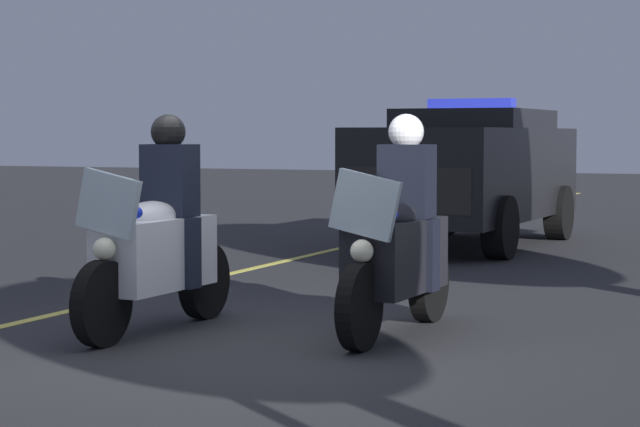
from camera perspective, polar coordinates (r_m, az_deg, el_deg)
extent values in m
plane|color=#28282B|center=(8.95, -3.38, -6.28)|extent=(80.00, 80.00, 0.00)
cube|color=#E0D14C|center=(10.14, -14.88, -5.19)|extent=(48.00, 0.12, 0.01)
cylinder|color=black|center=(9.01, -10.26, -4.21)|extent=(0.64, 0.14, 0.64)
cylinder|color=black|center=(10.26, -5.48, -3.19)|extent=(0.64, 0.16, 0.64)
cube|color=white|center=(9.58, -7.79, -1.90)|extent=(1.21, 0.47, 0.56)
ellipsoid|color=white|center=(9.51, -7.97, -0.13)|extent=(0.57, 0.33, 0.24)
cube|color=silver|center=(9.02, -9.95, 0.46)|extent=(0.07, 0.56, 0.53)
sphere|color=#F9F4CC|center=(8.99, -10.15, -1.66)|extent=(0.17, 0.17, 0.17)
sphere|color=red|center=(9.22, -10.31, 0.09)|extent=(0.09, 0.09, 0.09)
sphere|color=#1933F2|center=(9.04, -8.65, 0.04)|extent=(0.09, 0.09, 0.09)
cube|color=black|center=(9.73, -7.10, 1.50)|extent=(0.29, 0.41, 0.60)
cube|color=black|center=(9.62, -6.24, -1.87)|extent=(0.18, 0.14, 0.56)
cube|color=black|center=(9.83, -8.25, -1.76)|extent=(0.18, 0.14, 0.56)
sphere|color=black|center=(9.71, -7.18, 3.85)|extent=(0.28, 0.28, 0.28)
cylinder|color=black|center=(8.71, 1.88, -4.43)|extent=(0.64, 0.14, 0.64)
cylinder|color=black|center=(10.10, 5.17, -3.31)|extent=(0.64, 0.16, 0.64)
cube|color=black|center=(9.34, 3.61, -2.02)|extent=(1.21, 0.47, 0.56)
ellipsoid|color=black|center=(9.27, 3.51, -0.20)|extent=(0.57, 0.33, 0.24)
cube|color=silver|center=(8.73, 2.15, 0.41)|extent=(0.07, 0.56, 0.53)
sphere|color=#F9F4CC|center=(8.70, 1.99, -1.79)|extent=(0.17, 0.17, 0.17)
sphere|color=red|center=(8.91, 1.51, 0.03)|extent=(0.09, 0.09, 0.09)
sphere|color=#1933F2|center=(8.79, 3.43, -0.03)|extent=(0.09, 0.09, 0.09)
cube|color=black|center=(9.52, 4.12, 1.47)|extent=(0.29, 0.41, 0.60)
cube|color=black|center=(9.43, 5.11, -1.97)|extent=(0.18, 0.14, 0.56)
cube|color=black|center=(9.57, 2.85, -1.88)|extent=(0.18, 0.14, 0.56)
sphere|color=white|center=(9.49, 4.09, 3.87)|extent=(0.28, 0.28, 0.28)
cube|color=black|center=(16.87, 7.04, 1.91)|extent=(4.94, 2.02, 1.24)
cube|color=black|center=(17.15, 7.36, 4.28)|extent=(2.44, 1.81, 0.36)
cube|color=#2633D8|center=(16.97, 7.17, 5.17)|extent=(0.31, 1.21, 0.14)
cube|color=black|center=(14.61, 4.20, 1.10)|extent=(0.16, 1.62, 0.56)
cylinder|color=black|center=(15.17, 8.50, -0.65)|extent=(0.81, 0.30, 0.80)
cylinder|color=black|center=(15.76, 2.20, -0.45)|extent=(0.81, 0.30, 0.80)
cylinder|color=black|center=(18.16, 11.20, 0.04)|extent=(0.81, 0.30, 0.80)
cylinder|color=black|center=(18.65, 5.82, 0.19)|extent=(0.81, 0.30, 0.80)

